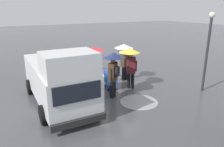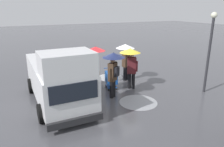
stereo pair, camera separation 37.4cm
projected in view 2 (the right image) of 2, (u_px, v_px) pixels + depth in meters
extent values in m
plane|color=#4C4C51|center=(114.00, 84.00, 11.72)|extent=(90.00, 90.00, 0.00)
cylinder|color=#999BA0|center=(138.00, 102.00, 9.50)|extent=(1.69, 1.69, 0.01)
cylinder|color=#ADAFB5|center=(110.00, 77.00, 12.87)|extent=(1.54, 1.54, 0.01)
cube|color=white|center=(57.00, 79.00, 9.33)|extent=(1.99, 5.21, 1.40)
cube|color=white|center=(67.00, 64.00, 7.37)|extent=(1.85, 1.41, 0.84)
cube|color=black|center=(74.00, 92.00, 7.00)|extent=(1.66, 0.07, 0.63)
cube|color=#232326|center=(76.00, 121.00, 7.27)|extent=(1.96, 0.17, 0.24)
cylinder|color=black|center=(92.00, 103.00, 8.57)|extent=(0.24, 0.72, 0.72)
cylinder|color=black|center=(41.00, 113.00, 7.74)|extent=(0.24, 0.72, 0.72)
cylinder|color=black|center=(70.00, 80.00, 11.34)|extent=(0.24, 0.72, 0.72)
cylinder|color=black|center=(31.00, 86.00, 10.50)|extent=(0.24, 0.72, 0.72)
cube|color=#1951B2|center=(111.00, 78.00, 10.95)|extent=(0.68, 0.86, 0.56)
cube|color=#1951B2|center=(111.00, 86.00, 11.09)|extent=(0.61, 0.77, 0.04)
cylinder|color=#1951B2|center=(109.00, 68.00, 11.22)|extent=(0.57, 0.17, 0.04)
sphere|color=black|center=(117.00, 89.00, 10.88)|extent=(0.10, 0.10, 0.10)
sphere|color=black|center=(109.00, 90.00, 10.78)|extent=(0.10, 0.10, 0.10)
sphere|color=black|center=(114.00, 85.00, 11.44)|extent=(0.10, 0.10, 0.10)
sphere|color=black|center=(106.00, 86.00, 11.35)|extent=(0.10, 0.10, 0.10)
cylinder|color=red|center=(110.00, 76.00, 10.81)|extent=(0.13, 0.29, 0.69)
cube|color=#515156|center=(94.00, 88.00, 10.59)|extent=(0.62, 0.70, 0.03)
cylinder|color=#515156|center=(94.00, 75.00, 10.78)|extent=(0.04, 0.04, 1.10)
cylinder|color=#515156|center=(86.00, 77.00, 10.50)|extent=(0.04, 0.04, 1.10)
cylinder|color=black|center=(94.00, 87.00, 10.99)|extent=(0.10, 0.21, 0.20)
cylinder|color=black|center=(87.00, 90.00, 10.69)|extent=(0.10, 0.21, 0.20)
cube|color=tan|center=(94.00, 85.00, 10.55)|extent=(0.50, 0.51, 0.27)
cube|color=tan|center=(94.00, 79.00, 10.46)|extent=(0.48, 0.60, 0.34)
cube|color=tan|center=(94.00, 73.00, 10.36)|extent=(0.49, 0.54, 0.29)
cylinder|color=black|center=(112.00, 89.00, 9.86)|extent=(0.18, 0.18, 0.82)
cylinder|color=black|center=(114.00, 88.00, 10.03)|extent=(0.18, 0.18, 0.82)
cube|color=#473323|center=(113.00, 72.00, 9.70)|extent=(0.52, 0.48, 0.84)
sphere|color=#8C6647|center=(113.00, 60.00, 9.54)|extent=(0.22, 0.22, 0.22)
cylinder|color=#473323|center=(110.00, 74.00, 9.50)|extent=(0.10, 0.10, 0.55)
cylinder|color=#473323|center=(114.00, 66.00, 9.80)|extent=(0.26, 0.30, 0.50)
cylinder|color=#333338|center=(114.00, 63.00, 9.68)|extent=(0.02, 0.02, 0.86)
cone|color=navy|center=(114.00, 55.00, 9.56)|extent=(1.04, 1.04, 0.22)
sphere|color=#333338|center=(114.00, 52.00, 9.52)|extent=(0.04, 0.04, 0.04)
cube|color=black|center=(117.00, 72.00, 9.60)|extent=(0.34, 0.30, 0.44)
cylinder|color=black|center=(127.00, 73.00, 12.38)|extent=(0.18, 0.18, 0.82)
cylinder|color=black|center=(125.00, 74.00, 12.25)|extent=(0.18, 0.18, 0.82)
cube|color=#473323|center=(126.00, 59.00, 12.07)|extent=(0.50, 0.39, 0.84)
sphere|color=brown|center=(127.00, 50.00, 11.91)|extent=(0.22, 0.22, 0.22)
cylinder|color=#473323|center=(129.00, 59.00, 12.25)|extent=(0.10, 0.10, 0.55)
cylinder|color=#473323|center=(124.00, 56.00, 11.87)|extent=(0.18, 0.32, 0.50)
cylinder|color=#333338|center=(125.00, 53.00, 11.89)|extent=(0.02, 0.02, 0.86)
cone|color=white|center=(125.00, 46.00, 11.78)|extent=(1.04, 1.04, 0.22)
sphere|color=#333338|center=(125.00, 44.00, 11.74)|extent=(0.04, 0.04, 0.04)
cylinder|color=black|center=(93.00, 77.00, 11.59)|extent=(0.18, 0.18, 0.82)
cylinder|color=black|center=(96.00, 78.00, 11.53)|extent=(0.18, 0.18, 0.82)
cube|color=#473323|center=(94.00, 63.00, 11.31)|extent=(0.51, 0.50, 0.84)
sphere|color=beige|center=(94.00, 53.00, 11.15)|extent=(0.22, 0.22, 0.22)
cylinder|color=#473323|center=(90.00, 63.00, 11.40)|extent=(0.10, 0.10, 0.55)
cylinder|color=#473323|center=(97.00, 59.00, 11.22)|extent=(0.28, 0.29, 0.50)
cylinder|color=#333338|center=(96.00, 56.00, 11.18)|extent=(0.02, 0.02, 0.86)
cone|color=red|center=(96.00, 49.00, 11.06)|extent=(1.04, 1.04, 0.22)
sphere|color=#333338|center=(96.00, 46.00, 11.03)|extent=(0.04, 0.04, 0.04)
cylinder|color=black|center=(133.00, 81.00, 11.04)|extent=(0.18, 0.18, 0.82)
cylinder|color=black|center=(129.00, 81.00, 11.04)|extent=(0.18, 0.18, 0.82)
cube|color=#5B1E23|center=(132.00, 65.00, 10.80)|extent=(0.52, 0.45, 0.84)
sphere|color=beige|center=(132.00, 55.00, 10.64)|extent=(0.22, 0.22, 0.22)
cylinder|color=#5B1E23|center=(137.00, 66.00, 10.81)|extent=(0.10, 0.10, 0.55)
cylinder|color=#5B1E23|center=(128.00, 61.00, 10.72)|extent=(0.23, 0.31, 0.50)
cylinder|color=#333338|center=(130.00, 58.00, 10.69)|extent=(0.02, 0.02, 0.86)
cone|color=yellow|center=(130.00, 51.00, 10.57)|extent=(1.04, 1.04, 0.22)
sphere|color=#333338|center=(130.00, 48.00, 10.54)|extent=(0.04, 0.04, 0.04)
cylinder|color=#2D2D33|center=(208.00, 57.00, 10.15)|extent=(0.12, 0.12, 3.60)
sphere|color=#EAEACC|center=(214.00, 15.00, 9.59)|extent=(0.28, 0.28, 0.28)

